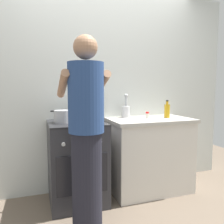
{
  "coord_description": "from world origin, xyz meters",
  "views": [
    {
      "loc": [
        -0.77,
        -2.3,
        1.27
      ],
      "look_at": [
        0.05,
        0.12,
        1.0
      ],
      "focal_mm": 36.66,
      "sensor_mm": 36.0,
      "label": 1
    }
  ],
  "objects_px": {
    "pot": "(63,116)",
    "oil_bottle": "(167,111)",
    "stove_range": "(77,162)",
    "spice_bottle": "(147,115)",
    "mixing_bowl": "(88,117)",
    "utensil_crock": "(126,110)",
    "person": "(86,137)"
  },
  "relations": [
    {
      "from": "pot",
      "to": "spice_bottle",
      "type": "distance_m",
      "value": 1.02
    },
    {
      "from": "mixing_bowl",
      "to": "utensil_crock",
      "type": "distance_m",
      "value": 0.55
    },
    {
      "from": "spice_bottle",
      "to": "oil_bottle",
      "type": "xyz_separation_m",
      "value": [
        0.26,
        -0.03,
        0.05
      ]
    },
    {
      "from": "stove_range",
      "to": "person",
      "type": "height_order",
      "value": "person"
    },
    {
      "from": "mixing_bowl",
      "to": "utensil_crock",
      "type": "height_order",
      "value": "utensil_crock"
    },
    {
      "from": "mixing_bowl",
      "to": "utensil_crock",
      "type": "xyz_separation_m",
      "value": [
        0.52,
        0.16,
        0.05
      ]
    },
    {
      "from": "utensil_crock",
      "to": "person",
      "type": "bearing_deg",
      "value": -130.75
    },
    {
      "from": "oil_bottle",
      "to": "person",
      "type": "xyz_separation_m",
      "value": [
        -1.15,
        -0.58,
        -0.13
      ]
    },
    {
      "from": "pot",
      "to": "spice_bottle",
      "type": "height_order",
      "value": "pot"
    },
    {
      "from": "stove_range",
      "to": "person",
      "type": "relative_size",
      "value": 0.53
    },
    {
      "from": "stove_range",
      "to": "spice_bottle",
      "type": "distance_m",
      "value": 1.0
    },
    {
      "from": "utensil_crock",
      "to": "person",
      "type": "height_order",
      "value": "person"
    },
    {
      "from": "stove_range",
      "to": "pot",
      "type": "xyz_separation_m",
      "value": [
        -0.14,
        0.01,
        0.52
      ]
    },
    {
      "from": "mixing_bowl",
      "to": "utensil_crock",
      "type": "relative_size",
      "value": 0.95
    },
    {
      "from": "stove_range",
      "to": "spice_bottle",
      "type": "bearing_deg",
      "value": 2.09
    },
    {
      "from": "mixing_bowl",
      "to": "person",
      "type": "xyz_separation_m",
      "value": [
        -0.16,
        -0.63,
        -0.09
      ]
    },
    {
      "from": "pot",
      "to": "utensil_crock",
      "type": "relative_size",
      "value": 0.88
    },
    {
      "from": "utensil_crock",
      "to": "person",
      "type": "distance_m",
      "value": 1.05
    },
    {
      "from": "oil_bottle",
      "to": "mixing_bowl",
      "type": "bearing_deg",
      "value": 177.47
    },
    {
      "from": "person",
      "to": "mixing_bowl",
      "type": "bearing_deg",
      "value": 75.82
    },
    {
      "from": "spice_bottle",
      "to": "person",
      "type": "bearing_deg",
      "value": -145.47
    },
    {
      "from": "mixing_bowl",
      "to": "oil_bottle",
      "type": "bearing_deg",
      "value": -2.53
    },
    {
      "from": "spice_bottle",
      "to": "person",
      "type": "xyz_separation_m",
      "value": [
        -0.89,
        -0.62,
        -0.08
      ]
    },
    {
      "from": "stove_range",
      "to": "person",
      "type": "distance_m",
      "value": 0.71
    },
    {
      "from": "spice_bottle",
      "to": "pot",
      "type": "bearing_deg",
      "value": -178.69
    },
    {
      "from": "stove_range",
      "to": "person",
      "type": "xyz_separation_m",
      "value": [
        -0.02,
        -0.58,
        0.41
      ]
    },
    {
      "from": "pot",
      "to": "oil_bottle",
      "type": "distance_m",
      "value": 1.27
    },
    {
      "from": "mixing_bowl",
      "to": "oil_bottle",
      "type": "xyz_separation_m",
      "value": [
        0.99,
        -0.04,
        0.04
      ]
    },
    {
      "from": "stove_range",
      "to": "mixing_bowl",
      "type": "xyz_separation_m",
      "value": [
        0.14,
        0.04,
        0.5
      ]
    },
    {
      "from": "pot",
      "to": "oil_bottle",
      "type": "bearing_deg",
      "value": -0.43
    },
    {
      "from": "oil_bottle",
      "to": "pot",
      "type": "bearing_deg",
      "value": 179.57
    },
    {
      "from": "utensil_crock",
      "to": "oil_bottle",
      "type": "relative_size",
      "value": 1.35
    }
  ]
}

